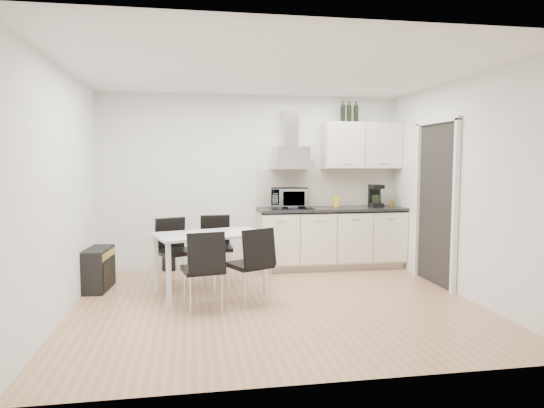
% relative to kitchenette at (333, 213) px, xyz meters
% --- Properties ---
extents(ground, '(4.50, 4.50, 0.00)m').
position_rel_kitchenette_xyz_m(ground, '(-1.18, -1.73, -0.83)').
color(ground, tan).
rests_on(ground, ground).
extents(wall_back, '(4.50, 0.10, 2.60)m').
position_rel_kitchenette_xyz_m(wall_back, '(-1.18, 0.27, 0.47)').
color(wall_back, white).
rests_on(wall_back, ground).
extents(wall_front, '(4.50, 0.10, 2.60)m').
position_rel_kitchenette_xyz_m(wall_front, '(-1.18, -3.73, 0.47)').
color(wall_front, white).
rests_on(wall_front, ground).
extents(wall_left, '(0.10, 4.00, 2.60)m').
position_rel_kitchenette_xyz_m(wall_left, '(-3.43, -1.73, 0.47)').
color(wall_left, white).
rests_on(wall_left, ground).
extents(wall_right, '(0.10, 4.00, 2.60)m').
position_rel_kitchenette_xyz_m(wall_right, '(1.07, -1.73, 0.47)').
color(wall_right, white).
rests_on(wall_right, ground).
extents(ceiling, '(4.50, 4.50, 0.00)m').
position_rel_kitchenette_xyz_m(ceiling, '(-1.18, -1.73, 1.77)').
color(ceiling, white).
rests_on(ceiling, wall_back).
extents(doorway, '(0.08, 1.04, 2.10)m').
position_rel_kitchenette_xyz_m(doorway, '(1.03, -1.18, 0.22)').
color(doorway, white).
rests_on(doorway, ground).
extents(kitchenette, '(2.22, 0.64, 2.52)m').
position_rel_kitchenette_xyz_m(kitchenette, '(0.00, 0.00, 0.00)').
color(kitchenette, beige).
rests_on(kitchenette, ground).
extents(dining_table, '(1.44, 1.06, 0.75)m').
position_rel_kitchenette_xyz_m(dining_table, '(-1.89, -1.19, -0.17)').
color(dining_table, white).
rests_on(dining_table, ground).
extents(chair_far_left, '(0.60, 0.63, 0.88)m').
position_rel_kitchenette_xyz_m(chair_far_left, '(-2.32, -0.78, -0.39)').
color(chair_far_left, black).
rests_on(chair_far_left, ground).
extents(chair_far_right, '(0.45, 0.51, 0.88)m').
position_rel_kitchenette_xyz_m(chair_far_right, '(-1.79, -0.57, -0.39)').
color(chair_far_right, black).
rests_on(chair_far_right, ground).
extents(chair_near_left, '(0.53, 0.57, 0.88)m').
position_rel_kitchenette_xyz_m(chair_near_left, '(-2.00, -1.84, -0.39)').
color(chair_near_left, black).
rests_on(chair_near_left, ground).
extents(chair_near_right, '(0.62, 0.64, 0.88)m').
position_rel_kitchenette_xyz_m(chair_near_right, '(-1.48, -1.69, -0.39)').
color(chair_near_right, black).
rests_on(chair_near_right, ground).
extents(guitar_amp, '(0.34, 0.66, 0.53)m').
position_rel_kitchenette_xyz_m(guitar_amp, '(-3.28, -0.76, -0.57)').
color(guitar_amp, black).
rests_on(guitar_amp, ground).
extents(floor_speaker, '(0.20, 0.19, 0.26)m').
position_rel_kitchenette_xyz_m(floor_speaker, '(-2.45, 0.17, -0.70)').
color(floor_speaker, black).
rests_on(floor_speaker, ground).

